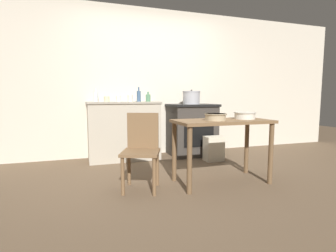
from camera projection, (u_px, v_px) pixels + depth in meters
The scene contains 16 objects.
ground_plane at pixel (181, 179), 3.30m from camera, with size 14.00×14.00×0.00m, color brown.
wall_back at pixel (149, 83), 4.65m from camera, with size 8.00×0.07×2.55m.
counter_cabinet at pixel (124, 131), 4.30m from camera, with size 1.16×0.56×0.95m.
stove at pixel (192, 129), 4.63m from camera, with size 0.80×0.65×0.90m.
work_table at pixel (222, 130), 3.10m from camera, with size 1.13×0.57×0.76m.
chair at pixel (142, 148), 2.92m from camera, with size 0.52×0.52×0.84m.
flour_sack at pixel (214, 149), 4.21m from camera, with size 0.29×0.21×0.40m, color beige.
stock_pot at pixel (191, 98), 4.49m from camera, with size 0.30×0.30×0.25m.
mixing_bowl_large at pixel (216, 117), 3.00m from camera, with size 0.25×0.25×0.08m.
mixing_bowl_small at pixel (245, 115), 3.20m from camera, with size 0.26×0.26×0.08m.
bottle_far_left at pixel (139, 96), 4.34m from camera, with size 0.07×0.07×0.24m.
bottle_left at pixel (148, 98), 4.41m from camera, with size 0.08×0.08×0.17m.
bottle_mid_left at pixel (96, 97), 4.25m from camera, with size 0.07×0.07×0.22m.
cup_center_left at pixel (118, 99), 4.10m from camera, with size 0.07×0.07×0.10m, color silver.
cup_center at pixel (130, 99), 4.10m from camera, with size 0.08×0.08×0.10m, color silver.
cup_center_right at pixel (107, 99), 4.13m from camera, with size 0.09×0.09×0.09m, color beige.
Camera 1 is at (-1.17, -2.98, 1.03)m, focal length 28.00 mm.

